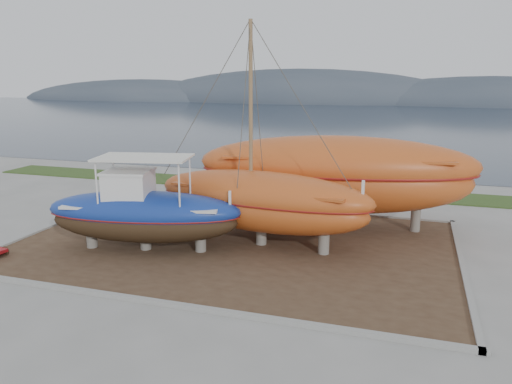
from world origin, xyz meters
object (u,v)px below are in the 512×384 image
(white_dinghy, at_px, (151,210))
(blue_caique, at_px, (144,204))
(orange_bare_hull, at_px, (335,184))
(orange_sailboat, at_px, (262,137))

(white_dinghy, bearing_deg, blue_caique, -47.04)
(blue_caique, xyz_separation_m, white_dinghy, (-1.68, 3.51, -1.32))
(blue_caique, distance_m, orange_bare_hull, 8.79)
(blue_caique, distance_m, white_dinghy, 4.10)
(orange_sailboat, bearing_deg, orange_bare_hull, 60.48)
(orange_sailboat, relative_size, orange_bare_hull, 0.75)
(orange_bare_hull, bearing_deg, blue_caique, -149.77)
(white_dinghy, bearing_deg, orange_sailboat, 3.75)
(white_dinghy, bearing_deg, orange_bare_hull, 29.97)
(white_dinghy, distance_m, orange_bare_hull, 8.93)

